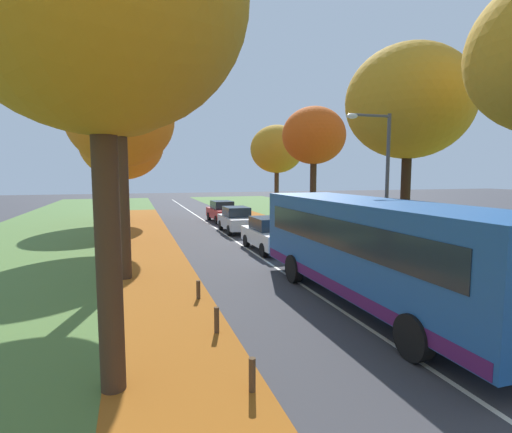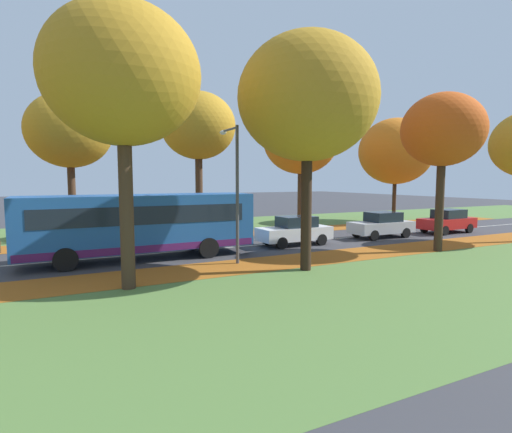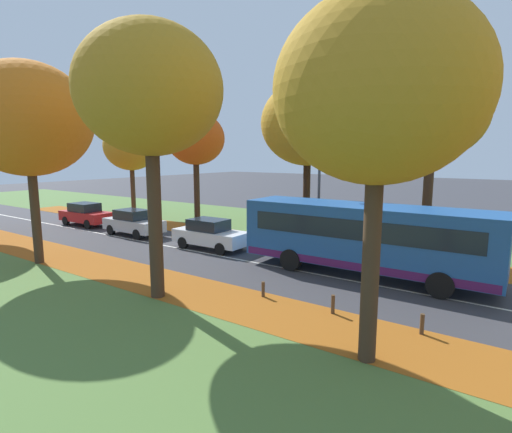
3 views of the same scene
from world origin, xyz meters
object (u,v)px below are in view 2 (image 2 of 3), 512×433
Objects in this scene: tree_left_distant at (396,151)px; streetlamp_right at (234,178)px; tree_right_far at (443,131)px; tree_right_mid at (308,98)px; bollard_fourth at (59,243)px; car_white_lead at (295,231)px; bollard_third at (0,247)px; bus at (140,223)px; bollard_sixth at (161,237)px; bollard_fifth at (113,240)px; car_silver_following at (382,225)px; tree_left_mid at (198,126)px; tree_left_far at (301,140)px; tree_right_near at (122,76)px; tree_left_near at (69,131)px; car_red_third_in_line at (447,221)px.

tree_left_distant is 21.93m from streetlamp_right.
tree_right_mid is at bearing -86.27° from tree_right_far.
bollard_fourth is 0.14× the size of car_white_lead.
bollard_third is 15.26m from car_white_lead.
streetlamp_right reaches higher than bus.
car_white_lead is at bearing 55.26° from bollard_sixth.
bollard_third is 5.38m from bollard_fifth.
bollard_third is 21.52m from car_silver_following.
tree_left_mid is 7.85m from bollard_sixth.
tree_left_mid reaches higher than bollard_sixth.
bollard_fourth is (2.37, -16.60, -6.31)m from tree_left_far.
tree_right_far is (11.90, -9.03, 0.02)m from tree_left_distant.
tree_right_mid is 4.59m from streetlamp_right.
tree_left_distant is 2.12× the size of car_white_lead.
tree_left_distant is 2.13× the size of car_silver_following.
tree_right_near reaches higher than car_white_lead.
tree_left_near is 11.65m from streetlamp_right.
tree_right_near is 11.74m from bollard_fifth.
tree_right_mid is (12.18, 8.19, 0.39)m from tree_left_near.
bollard_sixth is at bearing -55.53° from tree_left_mid.
bollard_third is at bearing -102.09° from car_silver_following.
tree_left_distant is 0.96× the size of tree_right_mid.
tree_right_near is 1.00× the size of tree_right_mid.
tree_left_far is 1.53× the size of streetlamp_right.
car_red_third_in_line is at bearing 98.13° from streetlamp_right.
car_white_lead is (6.98, -14.62, -5.29)m from tree_left_distant.
bollard_fifth reaches higher than bollard_fourth.
bollard_third is at bearing -100.21° from car_red_third_in_line.
tree_right_near is 18.17m from car_silver_following.
bus is at bearing 52.50° from bollard_third.
tree_left_distant is (-0.19, 9.90, -0.51)m from tree_left_far.
bollard_fifth is (2.21, 1.91, -6.16)m from tree_left_near.
tree_right_near is (11.83, 1.27, 0.55)m from tree_left_near.
tree_left_far is at bearing 101.52° from bollard_sixth.
tree_left_distant reaches higher than bollard_fifth.
car_white_lead and car_silver_following have the same top height.
bus is (4.59, 3.38, 1.40)m from bollard_fourth.
car_silver_following is (-0.15, 14.96, -0.89)m from bus.
car_white_lead is at bearing -34.80° from tree_left_far.
car_silver_following is at bearing 120.23° from tree_right_mid.
bollard_fourth is 1.08× the size of bollard_sixth.
car_silver_following is (4.51, 15.65, 0.50)m from bollard_fifth.
tree_left_near is 0.94× the size of tree_left_far.
tree_left_far reaches higher than car_silver_following.
streetlamp_right is at bearing 44.20° from bollard_fourth.
tree_left_near is 1.44× the size of streetlamp_right.
tree_left_near is 0.92× the size of tree_left_mid.
tree_left_near is 7.76m from tree_left_mid.
tree_left_mid is at bearing -114.14° from car_red_third_in_line.
tree_left_mid is 15.04× the size of bollard_fifth.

